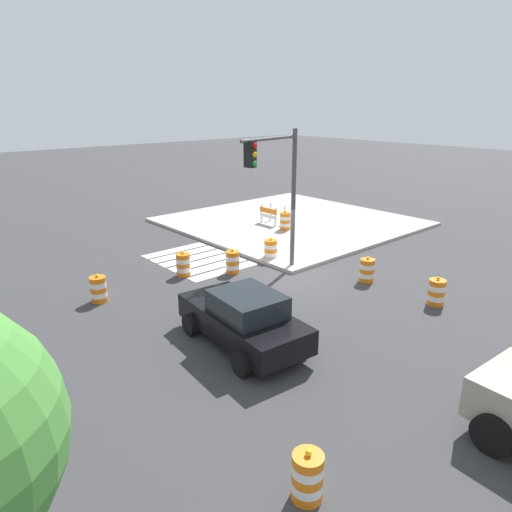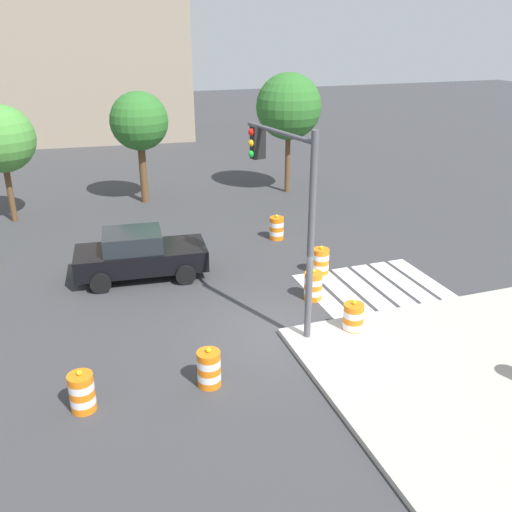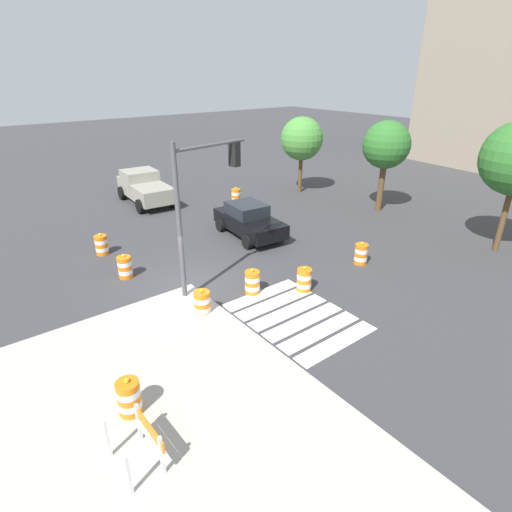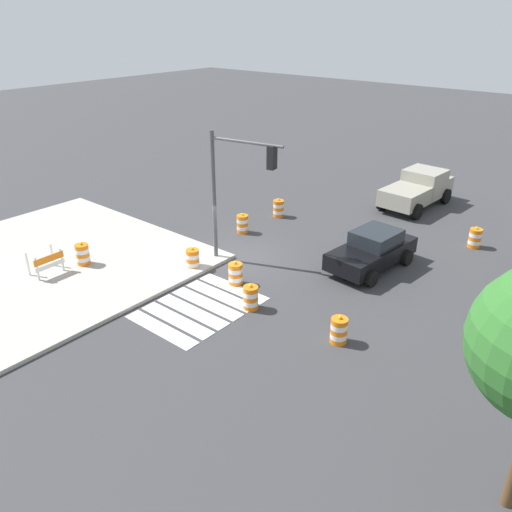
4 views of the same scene
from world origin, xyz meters
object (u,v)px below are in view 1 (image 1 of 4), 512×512
(traffic_light_pole, at_px, (277,178))
(traffic_barrel_far_curb, at_px, (183,265))
(traffic_barrel_median_near, at_px, (99,289))
(traffic_barrel_opposite_curb, at_px, (271,250))
(sports_car, at_px, (243,318))
(traffic_barrel_near_corner, at_px, (307,477))
(traffic_barrel_crosswalk_end, at_px, (436,292))
(traffic_barrel_on_sidewalk, at_px, (285,221))
(traffic_barrel_lane_center, at_px, (367,270))
(traffic_barrel_median_far, at_px, (233,262))
(construction_barricade, at_px, (270,213))

(traffic_light_pole, bearing_deg, traffic_barrel_far_curb, 48.56)
(traffic_barrel_median_near, distance_m, traffic_barrel_opposite_curb, 7.56)
(sports_car, relative_size, traffic_barrel_opposite_curb, 4.37)
(traffic_barrel_near_corner, xyz_separation_m, traffic_barrel_opposite_curb, (9.87, -8.38, 0.00))
(sports_car, distance_m, traffic_barrel_median_near, 5.93)
(traffic_barrel_crosswalk_end, bearing_deg, traffic_barrel_median_near, 47.24)
(sports_car, height_order, traffic_barrel_near_corner, sports_car)
(traffic_barrel_far_curb, relative_size, traffic_barrel_on_sidewalk, 1.00)
(traffic_barrel_near_corner, relative_size, traffic_barrel_lane_center, 1.00)
(sports_car, distance_m, traffic_light_pole, 6.47)
(traffic_barrel_lane_center, xyz_separation_m, traffic_light_pole, (2.78, 2.18, 3.46))
(traffic_barrel_crosswalk_end, distance_m, traffic_barrel_far_curb, 9.46)
(sports_car, bearing_deg, traffic_barrel_crosswalk_end, -108.49)
(traffic_light_pole, bearing_deg, traffic_barrel_median_far, 38.11)
(sports_car, relative_size, traffic_barrel_on_sidewalk, 4.37)
(traffic_barrel_near_corner, bearing_deg, traffic_barrel_on_sidewalk, -43.56)
(traffic_barrel_crosswalk_end, height_order, traffic_barrel_on_sidewalk, traffic_barrel_on_sidewalk)
(traffic_barrel_median_far, xyz_separation_m, traffic_light_pole, (-1.40, -1.10, 3.46))
(traffic_barrel_median_near, xyz_separation_m, traffic_barrel_opposite_curb, (-0.66, -7.54, 0.00))
(sports_car, xyz_separation_m, traffic_barrel_lane_center, (0.63, -6.72, -0.36))
(traffic_barrel_opposite_curb, bearing_deg, traffic_barrel_near_corner, 139.68)
(traffic_barrel_crosswalk_end, height_order, traffic_barrel_opposite_curb, same)
(traffic_barrel_near_corner, relative_size, traffic_barrel_median_far, 1.00)
(traffic_barrel_median_near, relative_size, traffic_light_pole, 0.19)
(traffic_barrel_near_corner, distance_m, traffic_barrel_median_near, 10.57)
(traffic_barrel_crosswalk_end, xyz_separation_m, traffic_barrel_far_curb, (8.09, 4.91, 0.00))
(traffic_barrel_on_sidewalk, relative_size, construction_barricade, 0.78)
(traffic_barrel_on_sidewalk, bearing_deg, traffic_barrel_crosswalk_end, 164.74)
(traffic_barrel_far_curb, bearing_deg, traffic_barrel_on_sidewalk, -75.62)
(traffic_barrel_lane_center, bearing_deg, traffic_barrel_median_near, 59.65)
(traffic_barrel_lane_center, height_order, traffic_barrel_on_sidewalk, traffic_barrel_on_sidewalk)
(traffic_barrel_opposite_curb, height_order, construction_barricade, construction_barricade)
(traffic_barrel_crosswalk_end, distance_m, traffic_barrel_on_sidewalk, 10.42)
(traffic_barrel_median_near, relative_size, traffic_barrel_on_sidewalk, 1.00)
(traffic_barrel_lane_center, relative_size, traffic_light_pole, 0.19)
(sports_car, relative_size, traffic_barrel_median_far, 4.37)
(traffic_barrel_median_far, distance_m, traffic_barrel_opposite_curb, 2.27)
(traffic_barrel_median_far, height_order, construction_barricade, construction_barricade)
(sports_car, distance_m, traffic_barrel_opposite_curb, 7.58)
(traffic_barrel_median_near, bearing_deg, traffic_barrel_opposite_curb, -95.01)
(construction_barricade, height_order, traffic_light_pole, traffic_light_pole)
(traffic_barrel_median_near, distance_m, traffic_barrel_lane_center, 9.90)
(traffic_barrel_lane_center, distance_m, construction_barricade, 9.14)
(traffic_light_pole, bearing_deg, traffic_barrel_crosswalk_end, -159.21)
(traffic_barrel_near_corner, height_order, traffic_barrel_on_sidewalk, traffic_barrel_on_sidewalk)
(traffic_barrel_near_corner, relative_size, traffic_barrel_opposite_curb, 1.00)
(sports_car, distance_m, traffic_barrel_median_far, 5.93)
(traffic_barrel_median_far, relative_size, traffic_light_pole, 0.19)
(traffic_barrel_opposite_curb, xyz_separation_m, traffic_barrel_on_sidewalk, (2.84, -3.72, 0.15))
(traffic_barrel_crosswalk_end, xyz_separation_m, construction_barricade, (11.50, -3.01, 0.27))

